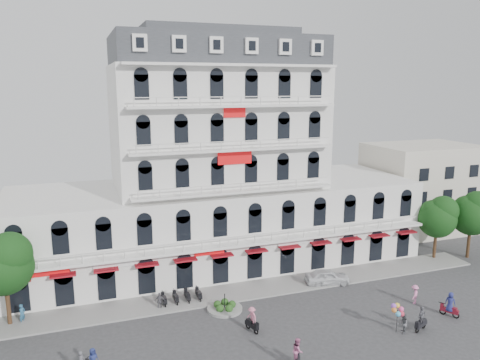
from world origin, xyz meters
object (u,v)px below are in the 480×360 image
rider_center (252,318)px  rider_southwest (298,352)px  parked_car (327,277)px  balloon_vendor (401,319)px  rider_east (450,304)px  rider_northeast (421,319)px

rider_center → rider_southwest: bearing=-4.2°
rider_southwest → parked_car: bearing=-14.2°
parked_car → rider_southwest: 15.24m
balloon_vendor → rider_southwest: bearing=-171.3°
rider_east → parked_car: bearing=3.9°
rider_northeast → rider_center: size_ratio=1.01×
rider_east → rider_center: (-17.31, 3.42, -0.01)m
rider_southwest → balloon_vendor: size_ratio=0.96×
rider_northeast → rider_east: bearing=173.3°
parked_car → rider_center: bearing=131.6°
rider_center → parked_car: bearing=103.8°
rider_northeast → balloon_vendor: bearing=-30.1°
parked_car → rider_northeast: (2.66, -10.73, 0.30)m
balloon_vendor → rider_northeast: bearing=-7.7°
rider_east → rider_center: 17.65m
parked_car → balloon_vendor: bearing=-164.1°
parked_car → rider_east: (6.71, -9.59, 0.37)m
rider_east → rider_center: rider_east is taller
rider_east → rider_northeast: rider_east is taller
rider_east → rider_center: bearing=47.7°
rider_northeast → balloon_vendor: size_ratio=0.89×
parked_car → balloon_vendor: balloon_vendor is taller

